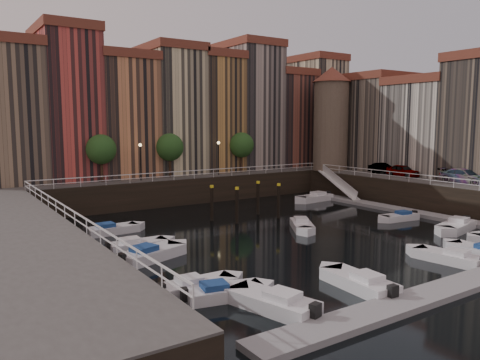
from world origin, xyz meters
TOP-DOWN VIEW (x-y plane):
  - ground at (0.00, 0.00)m, footprint 200.00×200.00m
  - quay_far at (0.00, 26.00)m, footprint 80.00×20.00m
  - quay_right at (28.00, -2.00)m, footprint 20.00×36.00m
  - dock_left at (-16.20, -1.00)m, footprint 2.00×28.00m
  - dock_right at (16.20, -1.00)m, footprint 2.00×28.00m
  - dock_near at (0.00, -17.00)m, footprint 30.00×2.00m
  - mountains at (1.72, 110.00)m, footprint 145.00×100.00m
  - far_terrace at (3.31, 23.50)m, footprint 48.70×10.30m
  - right_terrace at (26.50, 3.80)m, footprint 9.30×24.30m
  - corner_tower at (20.00, 14.50)m, footprint 5.20×5.20m
  - promenade_trees at (-1.33, 18.20)m, footprint 21.20×3.20m
  - street_lamps at (-1.00, 17.20)m, footprint 10.36×0.36m
  - railings at (0.00, 4.88)m, footprint 36.08×34.04m
  - gangway at (17.10, 10.00)m, footprint 2.78×8.32m
  - mooring_pilings at (0.35, 5.72)m, footprint 6.53×3.00m
  - boat_left_0 at (-12.55, -10.92)m, footprint 4.65×2.50m
  - boat_left_1 at (-13.21, -9.22)m, footprint 4.53×1.74m
  - boat_left_2 at (-12.99, -2.03)m, footprint 5.37×3.43m
  - boat_left_3 at (-12.84, 0.95)m, footprint 4.60×1.79m
  - boat_left_4 at (-12.77, 7.04)m, footprint 4.66×1.90m
  - boat_right_1 at (12.91, -8.59)m, footprint 5.32×2.88m
  - boat_right_2 at (12.47, -2.96)m, footprint 4.24×1.98m
  - boat_right_4 at (13.30, 10.01)m, footprint 5.21×2.29m
  - boat_near_0 at (-11.21, -13.67)m, footprint 3.13×5.40m
  - boat_near_1 at (-5.25, -13.99)m, footprint 2.18×5.15m
  - boat_near_2 at (3.72, -13.77)m, footprint 2.36×4.81m
  - car_a at (21.14, 3.53)m, footprint 2.06×4.28m
  - car_b at (21.74, 6.71)m, footprint 1.47×4.15m
  - car_c at (21.34, -4.02)m, footprint 2.20×5.23m
  - boat_extra_389 at (2.00, -0.58)m, footprint 3.64×4.48m

SIDE VIEW (x-z plane):
  - ground at x=0.00m, z-range 0.00..0.00m
  - dock_left at x=-16.20m, z-range 0.00..0.35m
  - dock_right at x=16.20m, z-range 0.00..0.35m
  - dock_near at x=0.00m, z-range 0.00..0.35m
  - boat_right_2 at x=12.47m, z-range -0.16..0.80m
  - boat_left_1 at x=-13.21m, z-range -0.17..0.87m
  - boat_extra_389 at x=2.00m, z-range -0.17..0.87m
  - boat_left_0 at x=-12.55m, z-range -0.17..0.87m
  - boat_left_3 at x=-12.84m, z-range -0.17..0.88m
  - boat_left_4 at x=-12.77m, z-range -0.17..0.89m
  - boat_near_2 at x=3.72m, z-range -0.18..0.90m
  - boat_near_1 at x=-5.25m, z-range -0.19..0.98m
  - boat_right_4 at x=13.30m, z-range -0.19..0.99m
  - boat_right_1 at x=12.91m, z-range -0.19..1.00m
  - boat_near_0 at x=-11.21m, z-range -0.20..1.01m
  - boat_left_2 at x=-12.99m, z-range -0.20..1.01m
  - quay_far at x=0.00m, z-range 0.00..3.00m
  - quay_right at x=28.00m, z-range 0.00..3.00m
  - mooring_pilings at x=0.35m, z-range -0.24..3.54m
  - gangway at x=17.10m, z-range 0.05..3.78m
  - car_b at x=21.74m, z-range 3.00..4.36m
  - car_a at x=21.14m, z-range 3.00..4.41m
  - car_c at x=21.34m, z-range 3.00..4.51m
  - railings at x=0.00m, z-range 3.53..4.05m
  - street_lamps at x=-1.00m, z-range 3.81..7.99m
  - promenade_trees at x=-1.33m, z-range 3.98..9.18m
  - mountains at x=1.72m, z-range -1.08..16.92m
  - right_terrace at x=26.50m, z-range 2.56..16.56m
  - corner_tower at x=20.00m, z-range 3.29..17.09m
  - far_terrace at x=3.31m, z-range 2.20..19.70m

